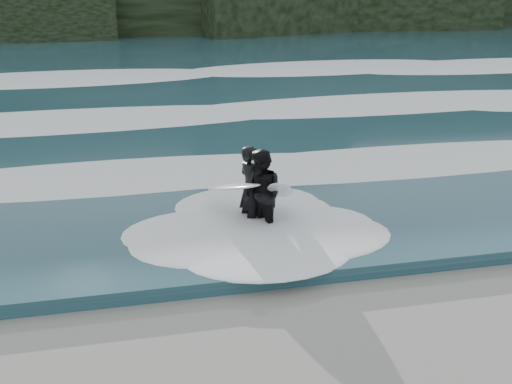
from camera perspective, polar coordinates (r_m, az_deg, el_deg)
The scene contains 7 objects.
ground at distance 10.20m, azimuth 10.92°, elevation -16.09°, with size 120.00×120.00×0.00m, color #815B56.
sea at distance 37.08m, azimuth -7.05°, elevation 11.09°, with size 90.00×52.00×0.30m, color #20434E.
foam_near at distance 17.73m, azimuth -0.34°, elevation 1.93°, with size 60.00×3.20×0.20m, color white.
foam_mid at distance 24.36m, azimuth -3.87°, elevation 7.04°, with size 60.00×4.00×0.24m, color white.
foam_far at distance 33.11m, azimuth -6.34°, elevation 10.54°, with size 60.00×4.80×0.30m, color white.
surfer_left at distance 14.61m, azimuth -0.80°, elevation 0.36°, with size 1.39×2.27×2.00m.
surfer_right at distance 14.14m, azimuth 0.65°, elevation -0.24°, with size 1.54×2.01×2.04m.
Camera 1 is at (-3.56, -7.44, 5.99)m, focal length 45.00 mm.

